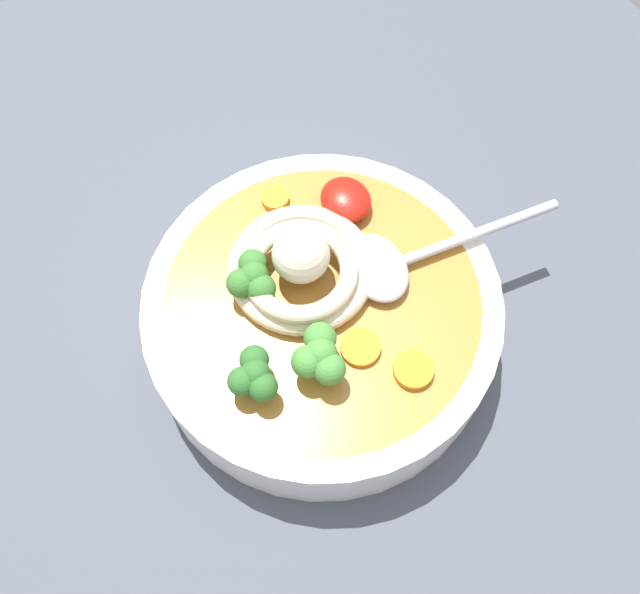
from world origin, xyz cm
name	(u,v)px	position (x,y,z in cm)	size (l,w,h in cm)	color
table_slab	(294,355)	(0.00, 0.00, 1.33)	(98.75, 98.75, 2.67)	#474C56
soup_bowl	(320,314)	(-0.32, 2.67, 5.81)	(26.61, 26.61, 6.09)	white
noodle_pile	(301,266)	(-2.55, 2.37, 10.25)	(11.94, 11.70, 4.80)	beige
soup_spoon	(396,264)	(0.44, 8.67, 9.56)	(6.51, 17.49, 1.60)	#B7B7BC
chili_sauce_dollop	(346,200)	(-6.16, 8.34, 9.71)	(4.25, 3.82, 1.91)	#B2190F
broccoli_floret_near_spoon	(254,375)	(3.39, -4.55, 10.73)	(3.99, 3.43, 3.15)	#7A9E60
broccoli_floret_left	(320,355)	(4.44, -0.04, 10.96)	(4.45, 3.83, 3.52)	#7A9E60
broccoli_floret_center	(252,278)	(-3.14, -1.25, 10.81)	(4.15, 3.57, 3.28)	#7A9E60
carrot_slice_extra_a	(413,370)	(7.94, 5.37, 9.06)	(2.82, 2.82, 0.60)	orange
carrot_slice_front	(360,348)	(4.65, 3.09, 9.00)	(2.88, 2.88, 0.48)	orange
carrot_slice_beside_chili	(275,198)	(-9.39, 3.86, 9.06)	(2.16, 2.16, 0.61)	orange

